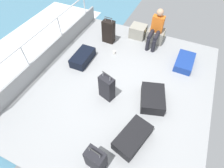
% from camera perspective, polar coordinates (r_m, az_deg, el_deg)
% --- Properties ---
extents(ground_plane, '(4.40, 5.20, 0.06)m').
position_cam_1_polar(ground_plane, '(4.63, 2.64, -0.49)').
color(ground_plane, '#939699').
extents(gunwale_port, '(0.06, 5.20, 0.45)m').
position_cam_1_polar(gunwale_port, '(5.38, -19.35, 8.65)').
color(gunwale_port, '#939699').
rests_on(gunwale_port, ground_plane).
extents(railing_port, '(0.04, 4.20, 1.02)m').
position_cam_1_polar(railing_port, '(5.06, -20.99, 13.37)').
color(railing_port, silver).
rests_on(railing_port, ground_plane).
extents(sea_wake, '(12.00, 12.00, 0.01)m').
position_cam_1_polar(sea_wake, '(6.65, -27.72, 7.72)').
color(sea_wake, teal).
rests_on(sea_wake, ground_plane).
extents(cargo_crate_0, '(0.52, 0.45, 0.38)m').
position_cam_1_polar(cargo_crate_0, '(6.14, 8.24, 16.19)').
color(cargo_crate_0, gray).
rests_on(cargo_crate_0, ground_plane).
extents(cargo_crate_1, '(0.55, 0.44, 0.39)m').
position_cam_1_polar(cargo_crate_1, '(6.04, 13.60, 14.69)').
color(cargo_crate_1, gray).
rests_on(cargo_crate_1, ground_plane).
extents(passenger_seated, '(0.34, 0.66, 1.09)m').
position_cam_1_polar(passenger_seated, '(5.68, 13.80, 16.86)').
color(passenger_seated, orange).
rests_on(passenger_seated, ground_plane).
extents(suitcase_0, '(0.43, 0.81, 0.26)m').
position_cam_1_polar(suitcase_0, '(5.22, -9.23, 8.29)').
color(suitcase_0, black).
rests_on(suitcase_0, ground_plane).
extents(suitcase_1, '(0.38, 0.27, 0.66)m').
position_cam_1_polar(suitcase_1, '(3.43, -5.15, -22.67)').
color(suitcase_1, black).
rests_on(suitcase_1, ground_plane).
extents(suitcase_2, '(0.39, 0.29, 0.80)m').
position_cam_1_polar(suitcase_2, '(4.13, -1.67, -1.18)').
color(suitcase_2, black).
rests_on(suitcase_2, ground_plane).
extents(suitcase_3, '(0.72, 0.86, 0.27)m').
position_cam_1_polar(suitcase_3, '(4.28, 12.71, -4.45)').
color(suitcase_3, black).
rests_on(suitcase_3, ground_plane).
extents(suitcase_4, '(0.36, 0.24, 0.83)m').
position_cam_1_polar(suitcase_4, '(5.77, -1.10, 16.23)').
color(suitcase_4, black).
rests_on(suitcase_4, ground_plane).
extents(suitcase_5, '(0.65, 0.91, 0.26)m').
position_cam_1_polar(suitcase_5, '(3.73, 6.56, -16.41)').
color(suitcase_5, black).
rests_on(suitcase_5, ground_plane).
extents(suitcase_6, '(0.48, 0.82, 0.20)m').
position_cam_1_polar(suitcase_6, '(5.44, 21.96, 6.48)').
color(suitcase_6, navy).
rests_on(suitcase_6, ground_plane).
extents(paper_cup, '(0.08, 0.08, 0.10)m').
position_cam_1_polar(paper_cup, '(5.45, 0.70, 10.02)').
color(paper_cup, white).
rests_on(paper_cup, ground_plane).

